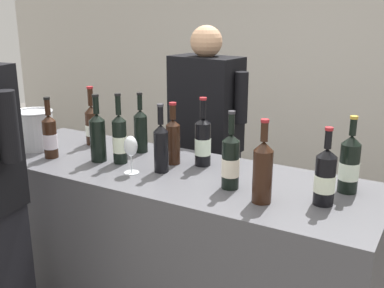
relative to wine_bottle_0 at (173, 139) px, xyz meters
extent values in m
cube|color=beige|center=(0.01, 2.51, 0.26)|extent=(8.00, 0.10, 2.80)
cube|color=#4C4C51|center=(0.01, -0.09, -0.63)|extent=(2.05, 0.68, 1.01)
cylinder|color=black|center=(0.00, 0.00, -0.03)|extent=(0.07, 0.07, 0.20)
cone|color=black|center=(0.00, 0.00, 0.09)|extent=(0.07, 0.07, 0.03)
cylinder|color=black|center=(0.00, 0.00, 0.14)|extent=(0.03, 0.03, 0.07)
cylinder|color=maroon|center=(0.00, 0.00, 0.18)|extent=(0.04, 0.04, 0.01)
cylinder|color=black|center=(-0.61, -0.24, -0.03)|extent=(0.07, 0.07, 0.20)
cone|color=black|center=(-0.61, -0.24, 0.09)|extent=(0.07, 0.07, 0.03)
cylinder|color=black|center=(-0.61, -0.24, 0.14)|extent=(0.03, 0.03, 0.08)
cylinder|color=black|center=(-0.61, -0.24, 0.19)|extent=(0.03, 0.03, 0.01)
cylinder|color=silver|center=(-0.61, -0.24, -0.04)|extent=(0.07, 0.07, 0.08)
cylinder|color=black|center=(-0.26, 0.08, -0.03)|extent=(0.07, 0.07, 0.20)
cone|color=black|center=(-0.26, 0.08, 0.09)|extent=(0.07, 0.07, 0.03)
cylinder|color=black|center=(-0.26, 0.08, 0.15)|extent=(0.03, 0.03, 0.08)
cylinder|color=black|center=(-0.26, 0.08, 0.20)|extent=(0.03, 0.03, 0.01)
cylinder|color=black|center=(0.79, -0.13, -0.03)|extent=(0.08, 0.08, 0.20)
cone|color=black|center=(0.79, -0.13, 0.09)|extent=(0.08, 0.08, 0.03)
cylinder|color=black|center=(0.79, -0.13, 0.14)|extent=(0.03, 0.03, 0.07)
cylinder|color=maroon|center=(0.79, -0.13, 0.19)|extent=(0.03, 0.03, 0.01)
cylinder|color=silver|center=(0.79, -0.13, -0.04)|extent=(0.08, 0.08, 0.07)
cylinder|color=black|center=(0.39, -0.16, -0.02)|extent=(0.08, 0.08, 0.21)
cone|color=black|center=(0.39, -0.16, 0.10)|extent=(0.08, 0.08, 0.03)
cylinder|color=black|center=(0.39, -0.16, 0.16)|extent=(0.03, 0.03, 0.09)
cylinder|color=#333338|center=(0.39, -0.16, 0.21)|extent=(0.03, 0.03, 0.01)
cylinder|color=#EFE5CC|center=(0.39, -0.16, -0.03)|extent=(0.08, 0.08, 0.08)
cylinder|color=black|center=(0.57, -0.23, -0.02)|extent=(0.08, 0.08, 0.22)
cone|color=black|center=(0.57, -0.23, 0.11)|extent=(0.08, 0.08, 0.04)
cylinder|color=black|center=(0.57, -0.23, 0.17)|extent=(0.03, 0.03, 0.08)
cylinder|color=maroon|center=(0.57, -0.23, 0.21)|extent=(0.03, 0.03, 0.01)
cylinder|color=black|center=(-0.59, 0.06, -0.03)|extent=(0.08, 0.08, 0.19)
cone|color=black|center=(-0.59, 0.06, 0.08)|extent=(0.08, 0.08, 0.04)
cylinder|color=black|center=(-0.59, 0.06, 0.15)|extent=(0.03, 0.03, 0.10)
cylinder|color=maroon|center=(-0.59, 0.06, 0.20)|extent=(0.04, 0.04, 0.01)
cylinder|color=white|center=(-0.59, 0.06, -0.04)|extent=(0.08, 0.08, 0.06)
cylinder|color=black|center=(0.85, 0.05, -0.02)|extent=(0.08, 0.08, 0.21)
cone|color=black|center=(0.85, 0.05, 0.11)|extent=(0.08, 0.08, 0.04)
cylinder|color=black|center=(0.85, 0.05, 0.16)|extent=(0.03, 0.03, 0.07)
cylinder|color=#B79333|center=(0.85, 0.05, 0.20)|extent=(0.03, 0.03, 0.01)
cylinder|color=silver|center=(0.85, 0.05, -0.03)|extent=(0.09, 0.09, 0.08)
cylinder|color=black|center=(0.01, -0.13, -0.03)|extent=(0.07, 0.07, 0.20)
cone|color=black|center=(0.01, -0.13, 0.09)|extent=(0.07, 0.07, 0.04)
cylinder|color=black|center=(0.01, -0.13, 0.15)|extent=(0.03, 0.03, 0.09)
cylinder|color=#333338|center=(0.01, -0.13, 0.20)|extent=(0.03, 0.03, 0.01)
cylinder|color=black|center=(-0.36, -0.16, -0.02)|extent=(0.08, 0.08, 0.21)
cone|color=black|center=(-0.36, -0.16, 0.10)|extent=(0.08, 0.08, 0.03)
cylinder|color=black|center=(-0.36, -0.16, 0.17)|extent=(0.03, 0.03, 0.09)
cylinder|color=black|center=(-0.36, -0.16, 0.21)|extent=(0.03, 0.03, 0.01)
cylinder|color=black|center=(0.14, 0.05, -0.02)|extent=(0.08, 0.08, 0.22)
cone|color=black|center=(0.14, 0.05, 0.10)|extent=(0.08, 0.08, 0.03)
cylinder|color=black|center=(0.14, 0.05, 0.16)|extent=(0.03, 0.03, 0.09)
cylinder|color=maroon|center=(0.14, 0.05, 0.21)|extent=(0.04, 0.04, 0.01)
cylinder|color=silver|center=(0.14, 0.05, -0.03)|extent=(0.08, 0.08, 0.08)
cylinder|color=black|center=(-0.24, -0.12, -0.02)|extent=(0.07, 0.07, 0.22)
cone|color=black|center=(-0.24, -0.12, 0.11)|extent=(0.07, 0.07, 0.03)
cylinder|color=black|center=(-0.24, -0.12, 0.17)|extent=(0.03, 0.03, 0.09)
cylinder|color=black|center=(-0.24, -0.12, 0.22)|extent=(0.03, 0.03, 0.01)
cylinder|color=silver|center=(-0.24, -0.12, -0.03)|extent=(0.07, 0.07, 0.08)
cylinder|color=silver|center=(-0.10, -0.22, -0.12)|extent=(0.07, 0.07, 0.00)
cylinder|color=silver|center=(-0.10, -0.22, -0.08)|extent=(0.01, 0.01, 0.09)
ellipsoid|color=silver|center=(-0.10, -0.22, 0.01)|extent=(0.06, 0.06, 0.10)
ellipsoid|color=maroon|center=(-0.10, -0.22, -0.01)|extent=(0.05, 0.05, 0.03)
cylinder|color=silver|center=(-0.81, -0.16, -0.02)|extent=(0.20, 0.20, 0.21)
torus|color=silver|center=(-0.81, -0.16, 0.09)|extent=(0.21, 0.21, 0.01)
cube|color=black|center=(-0.15, 0.63, -0.69)|extent=(0.42, 0.29, 0.90)
cube|color=black|center=(-0.15, 0.63, 0.05)|extent=(0.46, 0.29, 0.59)
sphere|color=tan|center=(-0.15, 0.63, 0.44)|extent=(0.19, 0.19, 0.19)
cylinder|color=black|center=(0.10, 0.60, 0.12)|extent=(0.08, 0.08, 0.30)
cylinder|color=black|center=(-0.41, 0.66, 0.12)|extent=(0.08, 0.08, 0.30)
cylinder|color=black|center=(-0.31, -0.72, 0.19)|extent=(0.08, 0.08, 0.28)
camera|label=1|loc=(1.20, -1.89, 0.64)|focal=43.55mm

